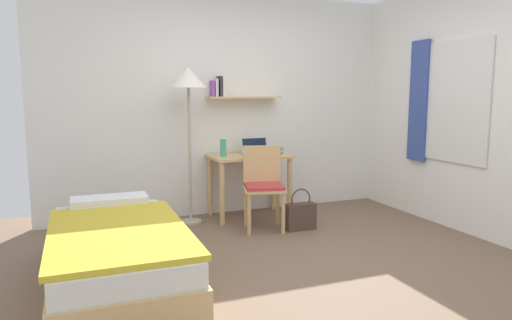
{
  "coord_description": "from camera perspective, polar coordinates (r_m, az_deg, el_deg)",
  "views": [
    {
      "loc": [
        -1.73,
        -3.29,
        1.43
      ],
      "look_at": [
        -0.24,
        0.51,
        0.85
      ],
      "focal_mm": 32.56,
      "sensor_mm": 36.0,
      "label": 1
    }
  ],
  "objects": [
    {
      "name": "ground_plane",
      "position": [
        3.98,
        6.0,
        -13.0
      ],
      "size": [
        5.28,
        5.28,
        0.0
      ],
      "primitive_type": "plane",
      "color": "brown"
    },
    {
      "name": "bed",
      "position": [
        3.67,
        -16.57,
        -11.22
      ],
      "size": [
        0.94,
        1.86,
        0.54
      ],
      "color": "tan",
      "rests_on": "ground_plane"
    },
    {
      "name": "standing_lamp",
      "position": [
        5.11,
        -8.31,
        9.0
      ],
      "size": [
        0.4,
        0.4,
        1.72
      ],
      "color": "#B2A893",
      "rests_on": "ground_plane"
    },
    {
      "name": "desk",
      "position": [
        5.4,
        -0.83,
        -0.93
      ],
      "size": [
        0.91,
        0.57,
        0.73
      ],
      "color": "tan",
      "rests_on": "ground_plane"
    },
    {
      "name": "book_stack",
      "position": [
        5.52,
        2.05,
        1.2
      ],
      "size": [
        0.2,
        0.26,
        0.08
      ],
      "color": "purple",
      "rests_on": "desk"
    },
    {
      "name": "wall_back",
      "position": [
        5.59,
        -3.43,
        6.76
      ],
      "size": [
        4.4,
        0.27,
        2.6
      ],
      "color": "white",
      "rests_on": "ground_plane"
    },
    {
      "name": "laptop",
      "position": [
        5.45,
        -0.05,
        1.27
      ],
      "size": [
        0.34,
        0.21,
        0.2
      ],
      "color": "#B7BABF",
      "rests_on": "desk"
    },
    {
      "name": "wall_right",
      "position": [
        5.02,
        27.08,
        5.76
      ],
      "size": [
        0.1,
        4.4,
        2.6
      ],
      "color": "white",
      "rests_on": "ground_plane"
    },
    {
      "name": "water_bottle",
      "position": [
        5.25,
        -4.05,
        1.5
      ],
      "size": [
        0.07,
        0.07,
        0.2
      ],
      "primitive_type": "cylinder",
      "color": "#42A87F",
      "rests_on": "desk"
    },
    {
      "name": "desk_chair",
      "position": [
        4.94,
        0.91,
        -2.87
      ],
      "size": [
        0.51,
        0.51,
        0.88
      ],
      "color": "tan",
      "rests_on": "ground_plane"
    },
    {
      "name": "handbag",
      "position": [
        4.98,
        5.5,
        -6.79
      ],
      "size": [
        0.33,
        0.11,
        0.45
      ],
      "color": "#4C382D",
      "rests_on": "ground_plane"
    }
  ]
}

